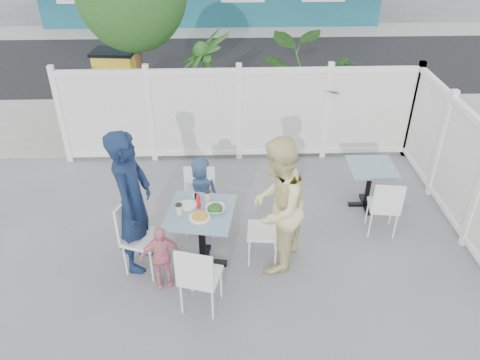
{
  "coord_description": "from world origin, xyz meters",
  "views": [
    {
      "loc": [
        -0.13,
        -4.67,
        4.05
      ],
      "look_at": [
        0.04,
        0.15,
        0.97
      ],
      "focal_mm": 35.0,
      "sensor_mm": 36.0,
      "label": 1
    }
  ],
  "objects_px": {
    "main_table": "(201,223)",
    "chair_back": "(199,196)",
    "chair_near": "(198,275)",
    "man": "(132,202)",
    "boy": "(201,191)",
    "toddler": "(161,257)",
    "chair_right": "(269,226)",
    "chair_left": "(136,231)",
    "utility_cabinet": "(119,88)",
    "spare_table": "(370,175)",
    "woman": "(277,207)"
  },
  "relations": [
    {
      "from": "main_table",
      "to": "chair_back",
      "type": "height_order",
      "value": "chair_back"
    },
    {
      "from": "chair_near",
      "to": "man",
      "type": "relative_size",
      "value": 0.5
    },
    {
      "from": "boy",
      "to": "toddler",
      "type": "height_order",
      "value": "boy"
    },
    {
      "from": "chair_right",
      "to": "toddler",
      "type": "relative_size",
      "value": 1.06
    },
    {
      "from": "chair_back",
      "to": "chair_left",
      "type": "bearing_deg",
      "value": 48.99
    },
    {
      "from": "utility_cabinet",
      "to": "spare_table",
      "type": "height_order",
      "value": "utility_cabinet"
    },
    {
      "from": "main_table",
      "to": "chair_left",
      "type": "distance_m",
      "value": 0.77
    },
    {
      "from": "toddler",
      "to": "chair_near",
      "type": "bearing_deg",
      "value": -58.04
    },
    {
      "from": "main_table",
      "to": "man",
      "type": "bearing_deg",
      "value": 176.09
    },
    {
      "from": "main_table",
      "to": "chair_near",
      "type": "bearing_deg",
      "value": -90.82
    },
    {
      "from": "main_table",
      "to": "chair_right",
      "type": "relative_size",
      "value": 1.0
    },
    {
      "from": "woman",
      "to": "boy",
      "type": "distance_m",
      "value": 1.34
    },
    {
      "from": "man",
      "to": "toddler",
      "type": "distance_m",
      "value": 0.72
    },
    {
      "from": "main_table",
      "to": "boy",
      "type": "bearing_deg",
      "value": 92.25
    },
    {
      "from": "main_table",
      "to": "man",
      "type": "relative_size",
      "value": 0.48
    },
    {
      "from": "chair_back",
      "to": "man",
      "type": "xyz_separation_m",
      "value": [
        -0.73,
        -0.68,
        0.39
      ]
    },
    {
      "from": "main_table",
      "to": "chair_back",
      "type": "xyz_separation_m",
      "value": [
        -0.05,
        0.73,
        -0.1
      ]
    },
    {
      "from": "main_table",
      "to": "chair_back",
      "type": "relative_size",
      "value": 0.98
    },
    {
      "from": "utility_cabinet",
      "to": "toddler",
      "type": "height_order",
      "value": "utility_cabinet"
    },
    {
      "from": "toddler",
      "to": "chair_back",
      "type": "bearing_deg",
      "value": 54.52
    },
    {
      "from": "utility_cabinet",
      "to": "spare_table",
      "type": "bearing_deg",
      "value": -31.02
    },
    {
      "from": "main_table",
      "to": "woman",
      "type": "xyz_separation_m",
      "value": [
        0.89,
        -0.03,
        0.24
      ]
    },
    {
      "from": "man",
      "to": "boy",
      "type": "bearing_deg",
      "value": -34.53
    },
    {
      "from": "man",
      "to": "boy",
      "type": "relative_size",
      "value": 1.83
    },
    {
      "from": "chair_left",
      "to": "chair_near",
      "type": "relative_size",
      "value": 1.05
    },
    {
      "from": "chair_right",
      "to": "man",
      "type": "xyz_separation_m",
      "value": [
        -1.61,
        -0.02,
        0.4
      ]
    },
    {
      "from": "man",
      "to": "boy",
      "type": "xyz_separation_m",
      "value": [
        0.75,
        0.82,
        -0.42
      ]
    },
    {
      "from": "main_table",
      "to": "chair_left",
      "type": "relative_size",
      "value": 0.92
    },
    {
      "from": "chair_right",
      "to": "chair_back",
      "type": "bearing_deg",
      "value": 58.05
    },
    {
      "from": "utility_cabinet",
      "to": "spare_table",
      "type": "distance_m",
      "value": 5.14
    },
    {
      "from": "spare_table",
      "to": "chair_near",
      "type": "xyz_separation_m",
      "value": [
        -2.37,
        -1.93,
        0.0
      ]
    },
    {
      "from": "toddler",
      "to": "main_table",
      "type": "bearing_deg",
      "value": 21.74
    },
    {
      "from": "chair_back",
      "to": "boy",
      "type": "xyz_separation_m",
      "value": [
        0.02,
        0.15,
        -0.02
      ]
    },
    {
      "from": "utility_cabinet",
      "to": "woman",
      "type": "relative_size",
      "value": 0.78
    },
    {
      "from": "chair_right",
      "to": "chair_near",
      "type": "relative_size",
      "value": 0.97
    },
    {
      "from": "chair_left",
      "to": "boy",
      "type": "bearing_deg",
      "value": 160.93
    },
    {
      "from": "woman",
      "to": "chair_near",
      "type": "bearing_deg",
      "value": -27.53
    },
    {
      "from": "main_table",
      "to": "chair_near",
      "type": "xyz_separation_m",
      "value": [
        -0.01,
        -0.77,
        -0.1
      ]
    },
    {
      "from": "main_table",
      "to": "toddler",
      "type": "height_order",
      "value": "toddler"
    },
    {
      "from": "spare_table",
      "to": "chair_right",
      "type": "relative_size",
      "value": 0.77
    },
    {
      "from": "main_table",
      "to": "boy",
      "type": "distance_m",
      "value": 0.89
    },
    {
      "from": "chair_back",
      "to": "woman",
      "type": "bearing_deg",
      "value": 143.29
    },
    {
      "from": "main_table",
      "to": "chair_back",
      "type": "bearing_deg",
      "value": 94.18
    },
    {
      "from": "chair_back",
      "to": "chair_near",
      "type": "height_order",
      "value": "chair_near"
    },
    {
      "from": "spare_table",
      "to": "chair_right",
      "type": "height_order",
      "value": "chair_right"
    },
    {
      "from": "utility_cabinet",
      "to": "toddler",
      "type": "relative_size",
      "value": 1.63
    },
    {
      "from": "main_table",
      "to": "spare_table",
      "type": "relative_size",
      "value": 1.3
    },
    {
      "from": "main_table",
      "to": "toddler",
      "type": "xyz_separation_m",
      "value": [
        -0.46,
        -0.34,
        -0.21
      ]
    },
    {
      "from": "chair_near",
      "to": "boy",
      "type": "relative_size",
      "value": 0.91
    },
    {
      "from": "chair_near",
      "to": "woman",
      "type": "relative_size",
      "value": 0.52
    }
  ]
}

